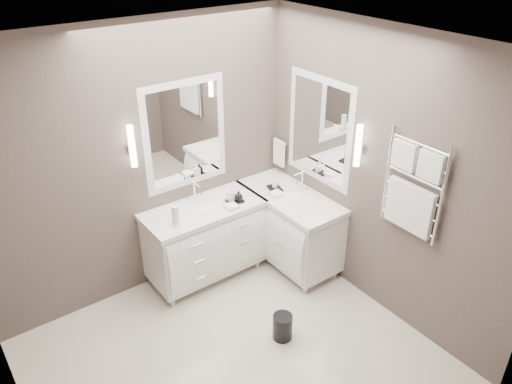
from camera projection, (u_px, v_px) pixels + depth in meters
floor at (237, 365)px, 4.35m from camera, size 3.20×3.00×0.01m
ceiling at (228, 51)px, 3.03m from camera, size 3.20×3.00×0.01m
wall_back at (144, 165)px, 4.75m from camera, size 3.20×0.01×2.70m
wall_front at (394, 365)px, 2.63m from camera, size 3.20×0.01×2.70m
wall_left at (2, 329)px, 2.85m from camera, size 0.01×3.00×2.70m
wall_right at (379, 177)px, 4.52m from camera, size 0.01×3.00×2.70m
vanity_back at (205, 237)px, 5.20m from camera, size 1.24×0.59×0.97m
vanity_right at (289, 224)px, 5.43m from camera, size 0.59×1.24×0.97m
mirror_back at (185, 135)px, 4.87m from camera, size 0.90×0.02×1.10m
mirror_right at (319, 130)px, 4.98m from camera, size 0.02×0.90×1.10m
sconce_back at (132, 147)px, 4.51m from camera, size 0.06×0.06×0.40m
sconce_right at (358, 147)px, 4.52m from camera, size 0.06×0.06×0.40m
towel_bar_corner at (279, 152)px, 5.56m from camera, size 0.03×0.22×0.30m
towel_ladder at (412, 192)px, 4.19m from camera, size 0.06×0.58×0.90m
waste_bin at (282, 327)px, 4.57m from camera, size 0.23×0.23×0.25m
amenity_tray_back at (235, 201)px, 5.11m from camera, size 0.18×0.14×0.02m
amenity_tray_right at (275, 188)px, 5.35m from camera, size 0.16×0.19×0.03m
water_bottle at (176, 216)px, 4.69m from camera, size 0.10×0.10×0.21m
soap_bottle_a at (231, 194)px, 5.07m from camera, size 0.07×0.07×0.14m
soap_bottle_b at (239, 196)px, 5.08m from camera, size 0.11×0.11×0.11m
soap_bottle_c at (275, 181)px, 5.31m from camera, size 0.07×0.07×0.15m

